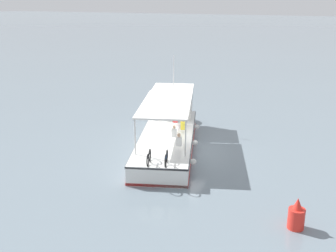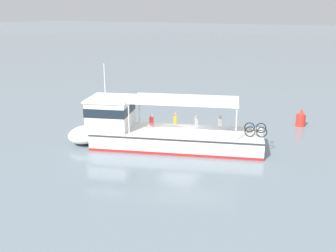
{
  "view_description": "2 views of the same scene",
  "coord_description": "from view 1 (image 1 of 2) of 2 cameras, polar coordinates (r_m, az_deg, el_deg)",
  "views": [
    {
      "loc": [
        -8.59,
        22.38,
        9.32
      ],
      "look_at": [
        1.17,
        -0.33,
        1.4
      ],
      "focal_mm": 43.28,
      "sensor_mm": 36.0,
      "label": 1
    },
    {
      "loc": [
        22.78,
        10.8,
        8.66
      ],
      "look_at": [
        1.17,
        -0.33,
        1.4
      ],
      "focal_mm": 42.34,
      "sensor_mm": 36.0,
      "label": 2
    }
  ],
  "objects": [
    {
      "name": "ferry_main",
      "position": [
        27.03,
        0.22,
        -0.12
      ],
      "size": [
        6.8,
        13.04,
        5.32
      ],
      "color": "white",
      "rests_on": "ground"
    },
    {
      "name": "channel_buoy",
      "position": [
        18.14,
        17.64,
        -12.0
      ],
      "size": [
        0.7,
        0.7,
        1.4
      ],
      "color": "red",
      "rests_on": "ground"
    },
    {
      "name": "ground_plane",
      "position": [
        25.71,
        2.1,
        -3.49
      ],
      "size": [
        400.0,
        400.0,
        0.0
      ],
      "primitive_type": "plane",
      "color": "slate"
    }
  ]
}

